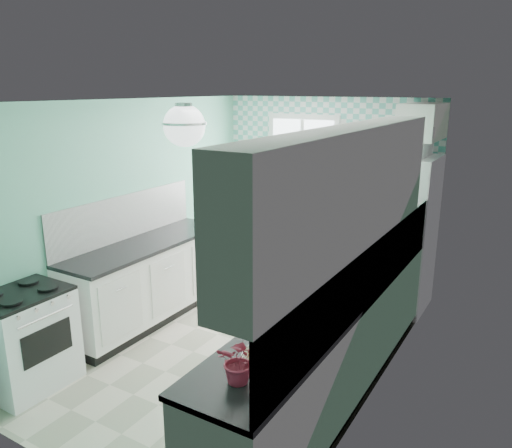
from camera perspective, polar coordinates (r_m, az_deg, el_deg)
The scene contains 26 objects.
floor at distance 5.48m, azimuth -1.84°, elevation -13.35°, with size 3.00×4.40×0.02m, color beige.
ceiling at distance 4.80m, azimuth -2.11°, elevation 14.03°, with size 3.00×4.40×0.02m, color white.
wall_back at distance 6.90m, azimuth 8.05°, elevation 3.77°, with size 3.00×0.02×2.50m, color #6EC7A6.
wall_front at distance 3.47m, azimuth -22.44°, elevation -9.21°, with size 3.00×0.02×2.50m, color #6EC7A6.
wall_left at distance 5.93m, azimuth -14.33°, elevation 1.51°, with size 0.02×4.40×2.50m, color #6EC7A6.
wall_right at distance 4.40m, azimuth 14.83°, elevation -3.35°, with size 0.02×4.40×2.50m, color #6EC7A6.
accent_wall at distance 6.88m, azimuth 7.98°, elevation 3.74°, with size 3.00×0.01×2.50m, color #65C5B5.
window at distance 6.95m, azimuth 5.31°, elevation 6.45°, with size 1.04×0.05×1.44m.
backsplash_right at distance 4.06m, azimuth 12.87°, elevation -5.63°, with size 0.02×3.60×0.51m, color white.
backsplash_left at distance 5.87m, azimuth -14.66°, elevation 0.81°, with size 0.02×2.15×0.51m, color white.
upper_cabinets_right at distance 3.73m, azimuth 10.30°, elevation 3.95°, with size 0.33×3.20×0.90m, color white.
upper_cabinet_fridge at distance 6.02m, azimuth 18.61°, elevation 11.06°, with size 0.40×0.74×0.40m, color white.
ceiling_light at distance 4.16m, azimuth -8.19°, elevation 11.10°, with size 0.34×0.34×0.35m.
base_cabinets_right at distance 4.46m, azimuth 8.67°, elevation -13.97°, with size 0.60×3.60×0.90m, color white.
countertop_right at distance 4.26m, azimuth 8.74°, elevation -8.40°, with size 0.63×3.60×0.04m, color black.
base_cabinets_left at distance 5.91m, azimuth -12.19°, elevation -6.55°, with size 0.60×2.15×0.90m, color white.
countertop_left at distance 5.74m, azimuth -12.34°, elevation -2.23°, with size 0.63×2.15×0.04m, color black.
fridge at distance 6.24m, azimuth 15.79°, elevation -0.95°, with size 0.81×0.80×1.86m.
stove at distance 4.99m, azimuth -24.75°, elevation -11.77°, with size 0.59×0.74×0.89m.
sink at distance 5.21m, azimuth 13.53°, elevation -4.01°, with size 0.47×0.40×0.53m.
rug at distance 5.93m, azimuth 4.96°, elevation -10.86°, with size 0.66×0.94×0.02m, color maroon.
dish_towel at distance 5.00m, azimuth 7.79°, elevation -10.13°, with size 0.01×0.22×0.34m, color #6CBBAE.
fruit_bowl at distance 3.27m, azimuth 0.83°, elevation -14.91°, with size 0.26×0.26×0.07m, color white.
potted_plant at distance 3.02m, azimuth -1.85°, elevation -15.37°, with size 0.25×0.22×0.28m, color red.
soap_bottle at distance 5.27m, azimuth 14.47°, elevation -2.57°, with size 0.09×0.09×0.21m, color silver.
microwave at distance 6.04m, azimuth 16.56°, elevation 9.05°, with size 0.59×0.40×0.32m, color white.
Camera 1 is at (2.61, -4.03, 2.63)m, focal length 35.00 mm.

